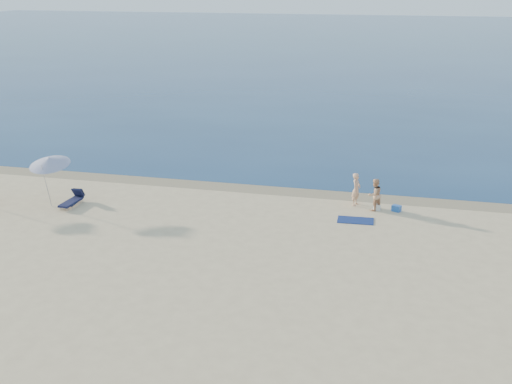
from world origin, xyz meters
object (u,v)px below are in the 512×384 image
at_px(umbrella_near, 49,161).
at_px(person_left, 356,189).
at_px(blue_cooler, 396,208).
at_px(person_right, 375,195).

bearing_deg(umbrella_near, person_left, 15.81).
distance_m(person_left, blue_cooler, 2.16).
distance_m(person_left, umbrella_near, 15.09).
bearing_deg(person_right, blue_cooler, 140.19).
height_order(person_left, blue_cooler, person_left).
xyz_separation_m(blue_cooler, umbrella_near, (-16.63, -2.98, 2.07)).
xyz_separation_m(person_left, person_right, (0.93, -0.53, -0.03)).
bearing_deg(blue_cooler, person_left, -167.18).
xyz_separation_m(person_left, blue_cooler, (2.00, -0.43, -0.67)).
relative_size(person_right, blue_cooler, 3.85).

